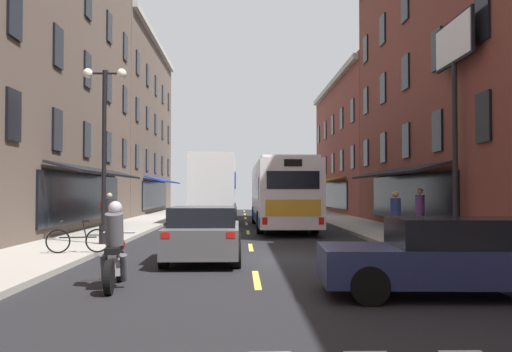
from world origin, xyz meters
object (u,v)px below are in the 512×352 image
Objects in this scene: billboard_sign at (454,69)px; street_lamp_twin at (104,147)px; pedestrian_near at (109,213)px; sedan_mid at (459,256)px; sedan_near at (204,233)px; box_truck at (214,188)px; pedestrian_rear at (396,215)px; motorcycle_rider at (115,251)px; transit_bus at (281,194)px; pedestrian_far at (420,211)px; bicycle_near at (78,240)px; sedan_far at (224,207)px.

billboard_sign reaches higher than street_lamp_twin.
street_lamp_twin is at bearing -12.88° from pedestrian_near.
sedan_near is at bearing 134.56° from sedan_mid.
pedestrian_rear is at bearing -60.03° from box_truck.
sedan_near is (-8.36, -3.98, -5.34)m from billboard_sign.
box_truck is 3.66× the size of motorcycle_rider.
sedan_near is at bearing -103.40° from transit_bus.
billboard_sign is at bearing 94.77° from pedestrian_far.
motorcycle_rider is at bearing -66.03° from bicycle_near.
billboard_sign is 1.61× the size of sedan_far.
pedestrian_near is at bearing 95.37° from bicycle_near.
sedan_far is (-3.26, 14.79, -1.07)m from transit_bus.
sedan_far is at bearing 102.43° from transit_bus.
sedan_mid is (5.39, -21.78, -1.32)m from box_truck.
transit_bus is 7.25× the size of pedestrian_near.
bicycle_near is at bearing -164.94° from billboard_sign.
bicycle_near is at bearing -96.99° from sedan_far.
billboard_sign is 0.64× the size of transit_bus.
box_truck is at bearing 128.68° from transit_bus.
sedan_far is (0.26, 10.38, -1.35)m from box_truck.
pedestrian_rear is (6.48, 4.68, 0.29)m from sedan_near.
pedestrian_rear is at bearing -65.76° from transit_bus.
pedestrian_rear is (10.55, -1.77, 0.01)m from pedestrian_near.
pedestrian_far reaches higher than sedan_near.
pedestrian_near is (-2.64, 10.41, 0.30)m from motorcycle_rider.
pedestrian_rear is at bearing 47.57° from motorcycle_rider.
pedestrian_rear is at bearing 159.64° from billboard_sign.
transit_bus is (-5.39, 8.49, -4.33)m from billboard_sign.
pedestrian_near is (-3.78, -20.81, 0.34)m from sedan_far.
pedestrian_far is (9.45, 10.66, 0.38)m from motorcycle_rider.
billboard_sign is at bearing 68.42° from sedan_mid.
bicycle_near is 5.71m from pedestrian_near.
box_truck is 11.05m from pedestrian_near.
transit_bus is 1.58× the size of box_truck.
sedan_far is 21.15m from pedestrian_near.
pedestrian_far is at bearing 96.98° from billboard_sign.
motorcycle_rider is 10.75m from pedestrian_near.
pedestrian_rear is at bearing 21.27° from bicycle_near.
bicycle_near is at bearing 167.52° from sedan_near.
transit_bus is 11.27m from street_lamp_twin.
pedestrian_near is at bearing -139.45° from transit_bus.
billboard_sign is 1.82× the size of sedan_near.
sedan_mid is 9.74m from pedestrian_rear.
pedestrian_near reaches higher than sedan_near.
sedan_far is 2.82× the size of bicycle_near.
sedan_near is 6.90m from sedan_mid.
transit_bus is 6.53× the size of pedestrian_far.
billboard_sign is 1.01× the size of box_truck.
bicycle_near is 0.99× the size of pedestrian_rear.
sedan_mid is (1.87, -17.38, -1.04)m from transit_bus.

